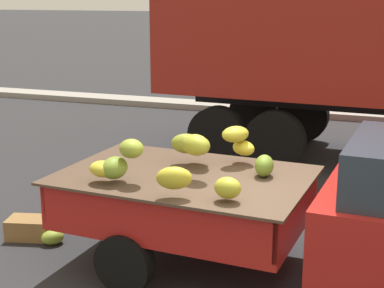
# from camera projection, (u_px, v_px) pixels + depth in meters

# --- Properties ---
(curb_strip) EXTENTS (80.00, 0.80, 0.16)m
(curb_strip) POSITION_uv_depth(u_px,v_px,m) (361.00, 116.00, 14.67)
(curb_strip) COLOR gray
(curb_strip) RESTS_ON ground
(pickup_truck) EXTENTS (4.96, 2.14, 1.70)m
(pickup_truck) POSITION_uv_depth(u_px,v_px,m) (359.00, 216.00, 5.80)
(pickup_truck) COLOR #B21E19
(pickup_truck) RESTS_ON ground
(fallen_banana_bunch_near_tailgate) EXTENTS (0.36, 0.36, 0.18)m
(fallen_banana_bunch_near_tailgate) POSITION_uv_depth(u_px,v_px,m) (52.00, 237.00, 7.25)
(fallen_banana_bunch_near_tailgate) COLOR olive
(fallen_banana_bunch_near_tailgate) RESTS_ON ground
(produce_crate) EXTENTS (0.59, 0.48, 0.26)m
(produce_crate) POSITION_uv_depth(u_px,v_px,m) (29.00, 228.00, 7.44)
(produce_crate) COLOR olive
(produce_crate) RESTS_ON ground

